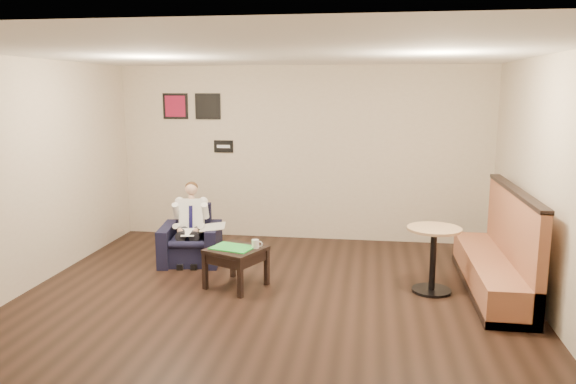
# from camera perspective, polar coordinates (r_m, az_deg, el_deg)

# --- Properties ---
(ground) EXTENTS (6.00, 6.00, 0.00)m
(ground) POSITION_cam_1_polar(r_m,az_deg,el_deg) (6.52, -1.96, -11.44)
(ground) COLOR black
(ground) RESTS_ON ground
(wall_back) EXTENTS (6.00, 0.02, 2.80)m
(wall_back) POSITION_cam_1_polar(r_m,az_deg,el_deg) (9.07, 1.45, 3.91)
(wall_back) COLOR beige
(wall_back) RESTS_ON ground
(wall_front) EXTENTS (6.00, 0.02, 2.80)m
(wall_front) POSITION_cam_1_polar(r_m,az_deg,el_deg) (3.31, -11.69, -7.81)
(wall_front) COLOR beige
(wall_front) RESTS_ON ground
(wall_left) EXTENTS (0.02, 6.00, 2.80)m
(wall_left) POSITION_cam_1_polar(r_m,az_deg,el_deg) (7.30, -25.86, 1.29)
(wall_left) COLOR beige
(wall_left) RESTS_ON ground
(wall_right) EXTENTS (0.02, 6.00, 2.80)m
(wall_right) POSITION_cam_1_polar(r_m,az_deg,el_deg) (6.32, 25.77, 0.04)
(wall_right) COLOR beige
(wall_right) RESTS_ON ground
(ceiling) EXTENTS (6.00, 6.00, 0.02)m
(ceiling) POSITION_cam_1_polar(r_m,az_deg,el_deg) (6.06, -2.13, 13.95)
(ceiling) COLOR white
(ceiling) RESTS_ON wall_back
(seating_sign) EXTENTS (0.32, 0.02, 0.20)m
(seating_sign) POSITION_cam_1_polar(r_m,az_deg,el_deg) (9.30, -6.56, 4.63)
(seating_sign) COLOR black
(seating_sign) RESTS_ON wall_back
(art_print_left) EXTENTS (0.42, 0.03, 0.42)m
(art_print_left) POSITION_cam_1_polar(r_m,az_deg,el_deg) (9.50, -11.36, 8.54)
(art_print_left) COLOR maroon
(art_print_left) RESTS_ON wall_back
(art_print_right) EXTENTS (0.42, 0.03, 0.42)m
(art_print_right) POSITION_cam_1_polar(r_m,az_deg,el_deg) (9.33, -8.15, 8.61)
(art_print_right) COLOR black
(art_print_right) RESTS_ON wall_back
(armchair) EXTENTS (0.93, 0.93, 0.79)m
(armchair) POSITION_cam_1_polar(r_m,az_deg,el_deg) (8.07, -9.88, -4.34)
(armchair) COLOR black
(armchair) RESTS_ON ground
(seated_man) EXTENTS (0.63, 0.84, 1.08)m
(seated_man) POSITION_cam_1_polar(r_m,az_deg,el_deg) (7.93, -10.03, -3.51)
(seated_man) COLOR white
(seated_man) RESTS_ON armchair
(lap_papers) EXTENTS (0.23, 0.29, 0.01)m
(lap_papers) POSITION_cam_1_polar(r_m,az_deg,el_deg) (7.87, -10.12, -4.06)
(lap_papers) COLOR white
(lap_papers) RESTS_ON seated_man
(newspaper) EXTENTS (0.42, 0.49, 0.01)m
(newspaper) POSITION_cam_1_polar(r_m,az_deg,el_deg) (7.90, -7.66, -3.53)
(newspaper) COLOR silver
(newspaper) RESTS_ON armchair
(side_table) EXTENTS (0.81, 0.81, 0.50)m
(side_table) POSITION_cam_1_polar(r_m,az_deg,el_deg) (7.04, -5.28, -7.64)
(side_table) COLOR black
(side_table) RESTS_ON ground
(green_folder) EXTENTS (0.58, 0.48, 0.01)m
(green_folder) POSITION_cam_1_polar(r_m,az_deg,el_deg) (6.97, -5.64, -5.64)
(green_folder) COLOR #2AD443
(green_folder) RESTS_ON side_table
(coffee_mug) EXTENTS (0.12, 0.12, 0.11)m
(coffee_mug) POSITION_cam_1_polar(r_m,az_deg,el_deg) (6.94, -3.34, -5.28)
(coffee_mug) COLOR white
(coffee_mug) RESTS_ON side_table
(smartphone) EXTENTS (0.17, 0.15, 0.01)m
(smartphone) POSITION_cam_1_polar(r_m,az_deg,el_deg) (7.07, -4.06, -5.40)
(smartphone) COLOR black
(smartphone) RESTS_ON side_table
(banquette) EXTENTS (0.58, 2.43, 1.24)m
(banquette) POSITION_cam_1_polar(r_m,az_deg,el_deg) (7.22, 20.12, -4.72)
(banquette) COLOR #9C5A3C
(banquette) RESTS_ON ground
(cafe_table) EXTENTS (0.81, 0.81, 0.80)m
(cafe_table) POSITION_cam_1_polar(r_m,az_deg,el_deg) (7.02, 14.50, -6.69)
(cafe_table) COLOR tan
(cafe_table) RESTS_ON ground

